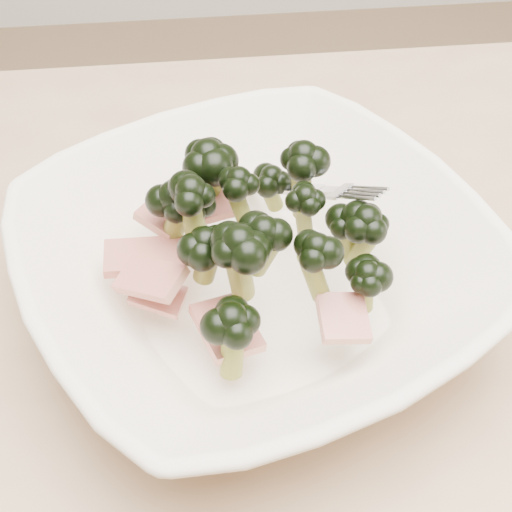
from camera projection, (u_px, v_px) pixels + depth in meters
name	position (u px, v px, depth m)	size (l,w,h in m)	color
dining_table	(372.00, 419.00, 0.57)	(1.20, 0.80, 0.75)	tan
broccoli_dish	(256.00, 263.00, 0.50)	(0.41, 0.41, 0.12)	#F0E2CB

